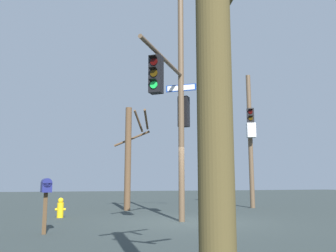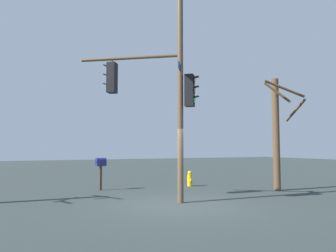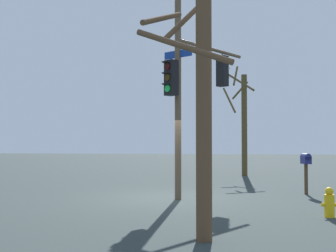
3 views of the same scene
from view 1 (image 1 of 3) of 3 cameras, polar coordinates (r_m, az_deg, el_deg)
name	(u,v)px [view 1 (image 1 of 3)]	position (r m, az deg, el deg)	size (l,w,h in m)	color
ground_plane	(193,222)	(12.11, 3.99, -15.23)	(80.00, 80.00, 0.00)	#2E3736
main_signal_pole_assembly	(181,74)	(12.22, 2.17, 8.35)	(4.38, 3.57, 9.67)	brown
secondary_pole_assembly	(251,134)	(18.95, 13.18, -1.23)	(0.60, 0.81, 7.01)	brown
fire_hydrant	(60,208)	(14.07, -16.98, -12.58)	(0.38, 0.24, 0.73)	yellow
mailbox	(46,190)	(9.80, -19.08, -9.74)	(0.31, 0.47, 1.41)	#4C3823
bare_tree_behind_pole	(129,154)	(17.05, -6.29, -4.57)	(1.73, 2.34, 4.89)	brown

